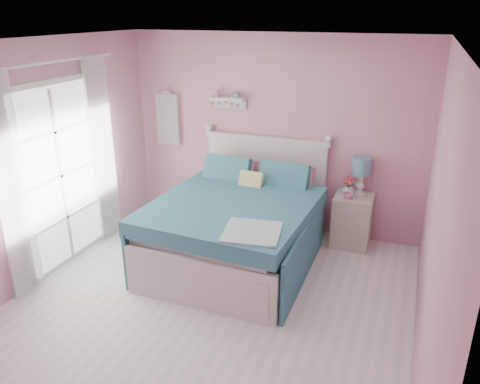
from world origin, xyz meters
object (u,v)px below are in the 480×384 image
Objects in this scene: teacup at (348,196)px; table_lamp at (361,169)px; bed at (238,227)px; nightstand at (352,221)px; vase at (348,189)px.

table_lamp is at bearing 66.46° from teacup.
bed is 3.33× the size of nightstand.
teacup is (1.17, 0.74, 0.30)m from bed.
bed reaches higher than vase.
bed is 1.50m from nightstand.
nightstand is 0.40m from teacup.
nightstand is 4.20× the size of vase.
nightstand is (1.23, 0.86, -0.08)m from bed.
bed is at bearing -147.66° from teacup.
table_lamp is at bearing 70.50° from nightstand.
nightstand is at bearing 62.85° from teacup.
bed is at bearing -142.53° from table_lamp.
table_lamp is 2.96× the size of vase.
bed is 1.70m from table_lamp.
vase is (-0.08, 0.00, 0.42)m from nightstand.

